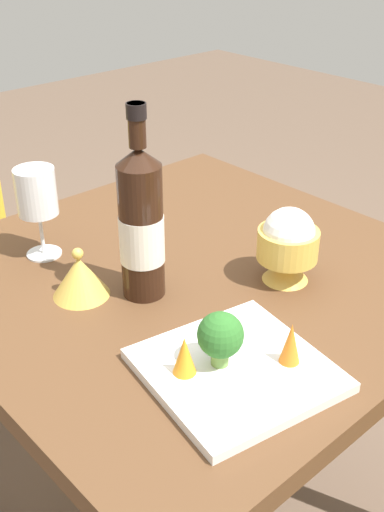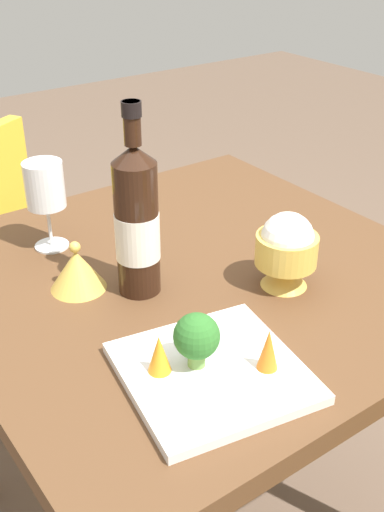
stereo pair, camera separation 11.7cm
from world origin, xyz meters
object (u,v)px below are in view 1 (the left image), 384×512
(rice_bowl, at_px, (288,244))
(carrot_garnish_right, at_px, (291,343))
(serving_plate, at_px, (236,370))
(broccoli_floret, at_px, (220,336))
(wine_glass, at_px, (36,194))
(carrot_garnish_left, at_px, (184,355))
(wine_bottle, at_px, (143,225))
(rice_bowl_lid, at_px, (80,276))

(rice_bowl, bearing_deg, carrot_garnish_right, -138.53)
(serving_plate, bearing_deg, broccoli_floret, 125.62)
(wine_glass, xyz_separation_m, carrot_garnish_left, (-0.04, -0.46, -0.08))
(rice_bowl, bearing_deg, broccoli_floret, -158.82)
(carrot_garnish_left, height_order, carrot_garnish_right, carrot_garnish_right)
(carrot_garnish_right, bearing_deg, serving_plate, 145.30)
(wine_bottle, bearing_deg, broccoli_floret, -102.51)
(rice_bowl, xyz_separation_m, broccoli_floret, (-0.27, -0.11, -0.01))
(rice_bowl_lid, distance_m, carrot_garnish_left, 0.29)
(wine_bottle, distance_m, carrot_garnish_left, 0.26)
(wine_bottle, height_order, serving_plate, wine_bottle)
(rice_bowl, distance_m, carrot_garnish_left, 0.33)
(rice_bowl_lid, bearing_deg, serving_plate, -81.85)
(carrot_garnish_left, bearing_deg, broccoli_floret, -21.70)
(broccoli_floret, xyz_separation_m, carrot_garnish_left, (-0.05, 0.02, -0.02))
(rice_bowl, bearing_deg, serving_plate, -154.10)
(wine_glass, relative_size, rice_bowl_lid, 1.79)
(serving_plate, distance_m, broccoli_floret, 0.06)
(broccoli_floret, relative_size, carrot_garnish_right, 1.29)
(wine_glass, height_order, rice_bowl, wine_glass)
(rice_bowl, bearing_deg, wine_glass, 126.36)
(rice_bowl_lid, relative_size, carrot_garnish_right, 1.51)
(broccoli_floret, bearing_deg, wine_glass, 90.80)
(rice_bowl_lid, relative_size, broccoli_floret, 1.17)
(wine_glass, bearing_deg, broccoli_floret, -89.20)
(wine_bottle, xyz_separation_m, broccoli_floret, (-0.05, -0.24, -0.07))
(rice_bowl, relative_size, broccoli_floret, 1.65)
(carrot_garnish_left, bearing_deg, rice_bowl_lid, 86.58)
(wine_bottle, relative_size, carrot_garnish_right, 5.12)
(wine_glass, bearing_deg, serving_plate, -87.62)
(wine_bottle, distance_m, rice_bowl, 0.26)
(wine_glass, bearing_deg, carrot_garnish_left, -95.44)
(wine_bottle, relative_size, rice_bowl_lid, 3.40)
(broccoli_floret, bearing_deg, serving_plate, -54.38)
(carrot_garnish_left, bearing_deg, wine_glass, 84.56)
(wine_glass, relative_size, carrot_garnish_right, 2.70)
(carrot_garnish_right, bearing_deg, broccoli_floret, 140.71)
(rice_bowl, height_order, serving_plate, rice_bowl)
(serving_plate, relative_size, carrot_garnish_right, 4.37)
(wine_glass, distance_m, rice_bowl_lid, 0.20)
(wine_bottle, distance_m, rice_bowl_lid, 0.15)
(serving_plate, height_order, broccoli_floret, broccoli_floret)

